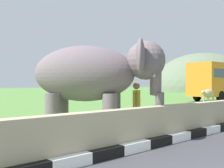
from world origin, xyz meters
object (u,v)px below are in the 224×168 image
Objects in this scene: elephant at (96,75)px; cow_near at (208,94)px; person_handler at (136,105)px; bus_orange at (224,79)px.

elephant reaches higher than cow_near.
cow_near is at bearing 15.38° from elephant.
person_handler is 13.41m from cow_near.
bus_orange is 7.48m from cow_near.
cow_near is (12.71, 4.28, -0.06)m from person_handler.
elephant is 21.98m from bus_orange.
bus_orange reaches higher than person_handler.
person_handler is at bearing -162.18° from bus_orange.
bus_orange is (19.79, 6.36, 1.16)m from person_handler.
bus_orange is at bearing 15.70° from elephant.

